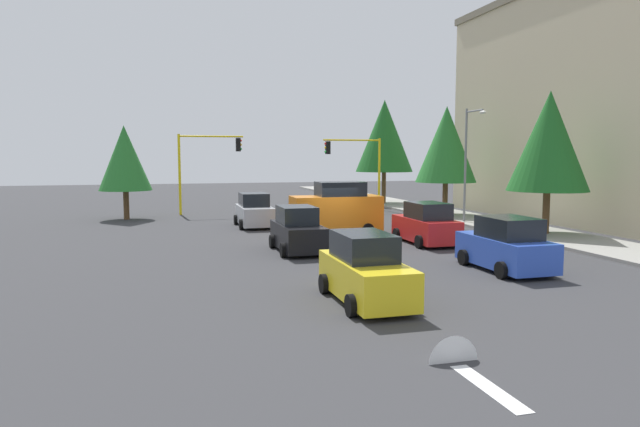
{
  "coord_description": "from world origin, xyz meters",
  "views": [
    {
      "loc": [
        26.94,
        -8.54,
        4.17
      ],
      "look_at": [
        -0.97,
        -0.84,
        1.2
      ],
      "focal_mm": 31.71,
      "sensor_mm": 36.0,
      "label": 1
    }
  ],
  "objects_px": {
    "street_lamp_curbside": "(469,153)",
    "traffic_signal_far_right": "(205,158)",
    "car_yellow": "(365,271)",
    "traffic_signal_far_left": "(357,159)",
    "delivery_van_orange": "(337,209)",
    "car_black": "(298,231)",
    "car_silver": "(254,211)",
    "car_white": "(342,204)",
    "car_red": "(426,225)",
    "tree_roadside_far": "(384,136)",
    "tree_opposite_side": "(125,158)",
    "tree_roadside_near": "(549,141)",
    "tree_roadside_mid": "(446,145)",
    "car_blue": "(506,246)"
  },
  "relations": [
    {
      "from": "tree_roadside_near",
      "to": "car_red",
      "type": "distance_m",
      "value": 8.17
    },
    {
      "from": "car_black",
      "to": "car_red",
      "type": "relative_size",
      "value": 0.97
    },
    {
      "from": "tree_roadside_mid",
      "to": "car_white",
      "type": "relative_size",
      "value": 1.85
    },
    {
      "from": "tree_opposite_side",
      "to": "tree_roadside_near",
      "type": "height_order",
      "value": "tree_roadside_near"
    },
    {
      "from": "street_lamp_curbside",
      "to": "car_yellow",
      "type": "relative_size",
      "value": 1.67
    },
    {
      "from": "tree_roadside_far",
      "to": "car_black",
      "type": "xyz_separation_m",
      "value": [
        21.17,
        -12.5,
        -4.92
      ]
    },
    {
      "from": "street_lamp_curbside",
      "to": "car_silver",
      "type": "xyz_separation_m",
      "value": [
        -2.42,
        -12.68,
        -3.45
      ]
    },
    {
      "from": "street_lamp_curbside",
      "to": "tree_opposite_side",
      "type": "xyz_separation_m",
      "value": [
        -8.39,
        -20.2,
        -0.34
      ]
    },
    {
      "from": "street_lamp_curbside",
      "to": "traffic_signal_far_right",
      "type": "bearing_deg",
      "value": -124.89
    },
    {
      "from": "traffic_signal_far_left",
      "to": "traffic_signal_far_right",
      "type": "bearing_deg",
      "value": -90.0
    },
    {
      "from": "car_black",
      "to": "traffic_signal_far_right",
      "type": "bearing_deg",
      "value": -171.07
    },
    {
      "from": "tree_roadside_far",
      "to": "car_red",
      "type": "relative_size",
      "value": 2.13
    },
    {
      "from": "car_silver",
      "to": "traffic_signal_far_left",
      "type": "bearing_deg",
      "value": 131.06
    },
    {
      "from": "street_lamp_curbside",
      "to": "traffic_signal_far_left",
      "type": "bearing_deg",
      "value": -161.23
    },
    {
      "from": "traffic_signal_far_left",
      "to": "delivery_van_orange",
      "type": "height_order",
      "value": "traffic_signal_far_left"
    },
    {
      "from": "delivery_van_orange",
      "to": "car_white",
      "type": "bearing_deg",
      "value": 160.26
    },
    {
      "from": "car_white",
      "to": "car_red",
      "type": "bearing_deg",
      "value": 1.05
    },
    {
      "from": "car_yellow",
      "to": "car_black",
      "type": "xyz_separation_m",
      "value": [
        -8.85,
        0.09,
        0.0
      ]
    },
    {
      "from": "tree_roadside_far",
      "to": "tree_roadside_near",
      "type": "xyz_separation_m",
      "value": [
        20.0,
        1.0,
        -0.92
      ]
    },
    {
      "from": "traffic_signal_far_left",
      "to": "street_lamp_curbside",
      "type": "distance_m",
      "value": 10.98
    },
    {
      "from": "tree_roadside_far",
      "to": "car_black",
      "type": "height_order",
      "value": "tree_roadside_far"
    },
    {
      "from": "tree_roadside_near",
      "to": "tree_opposite_side",
      "type": "bearing_deg",
      "value": -123.07
    },
    {
      "from": "tree_roadside_near",
      "to": "tree_roadside_mid",
      "type": "bearing_deg",
      "value": -177.14
    },
    {
      "from": "street_lamp_curbside",
      "to": "car_red",
      "type": "xyz_separation_m",
      "value": [
        6.23,
        -5.8,
        -3.45
      ]
    },
    {
      "from": "traffic_signal_far_left",
      "to": "car_red",
      "type": "relative_size",
      "value": 1.33
    },
    {
      "from": "traffic_signal_far_right",
      "to": "delivery_van_orange",
      "type": "bearing_deg",
      "value": 26.81
    },
    {
      "from": "delivery_van_orange",
      "to": "car_white",
      "type": "distance_m",
      "value": 8.32
    },
    {
      "from": "car_white",
      "to": "street_lamp_curbside",
      "type": "bearing_deg",
      "value": 44.11
    },
    {
      "from": "street_lamp_curbside",
      "to": "tree_roadside_mid",
      "type": "relative_size",
      "value": 0.93
    },
    {
      "from": "street_lamp_curbside",
      "to": "tree_opposite_side",
      "type": "relative_size",
      "value": 1.14
    },
    {
      "from": "car_blue",
      "to": "tree_roadside_far",
      "type": "bearing_deg",
      "value": 167.28
    },
    {
      "from": "car_black",
      "to": "car_silver",
      "type": "height_order",
      "value": "same"
    },
    {
      "from": "car_yellow",
      "to": "car_red",
      "type": "relative_size",
      "value": 1.01
    },
    {
      "from": "tree_roadside_near",
      "to": "car_blue",
      "type": "bearing_deg",
      "value": -44.76
    },
    {
      "from": "tree_roadside_near",
      "to": "car_blue",
      "type": "distance_m",
      "value": 10.9
    },
    {
      "from": "tree_roadside_far",
      "to": "car_red",
      "type": "xyz_separation_m",
      "value": [
        20.62,
        -6.1,
        -4.92
      ]
    },
    {
      "from": "tree_roadside_far",
      "to": "delivery_van_orange",
      "type": "relative_size",
      "value": 1.84
    },
    {
      "from": "tree_opposite_side",
      "to": "car_yellow",
      "type": "relative_size",
      "value": 1.47
    },
    {
      "from": "traffic_signal_far_left",
      "to": "delivery_van_orange",
      "type": "distance_m",
      "value": 13.38
    },
    {
      "from": "tree_roadside_mid",
      "to": "tree_roadside_far",
      "type": "distance_m",
      "value": 10.05
    },
    {
      "from": "car_white",
      "to": "tree_roadside_far",
      "type": "bearing_deg",
      "value": 142.27
    },
    {
      "from": "traffic_signal_far_left",
      "to": "car_red",
      "type": "bearing_deg",
      "value": -7.77
    },
    {
      "from": "delivery_van_orange",
      "to": "car_blue",
      "type": "height_order",
      "value": "delivery_van_orange"
    },
    {
      "from": "delivery_van_orange",
      "to": "car_blue",
      "type": "relative_size",
      "value": 1.18
    },
    {
      "from": "traffic_signal_far_left",
      "to": "car_silver",
      "type": "distance_m",
      "value": 12.49
    },
    {
      "from": "traffic_signal_far_right",
      "to": "street_lamp_curbside",
      "type": "xyz_separation_m",
      "value": [
        10.39,
        14.9,
        0.33
      ]
    },
    {
      "from": "tree_roadside_far",
      "to": "delivery_van_orange",
      "type": "distance_m",
      "value": 18.97
    },
    {
      "from": "traffic_signal_far_left",
      "to": "car_white",
      "type": "relative_size",
      "value": 1.35
    },
    {
      "from": "tree_opposite_side",
      "to": "car_red",
      "type": "xyz_separation_m",
      "value": [
        14.62,
        14.4,
        -3.11
      ]
    },
    {
      "from": "traffic_signal_far_right",
      "to": "car_yellow",
      "type": "distance_m",
      "value": 26.34
    }
  ]
}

